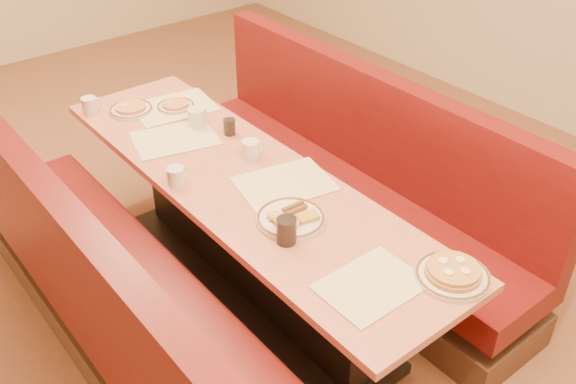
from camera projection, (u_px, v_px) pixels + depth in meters
ground at (248, 292)px, 3.51m from camera, size 8.00×8.00×0.00m
diner_table at (246, 239)px, 3.30m from camera, size 0.70×2.50×0.75m
booth_left at (116, 303)px, 2.93m from camera, size 0.55×2.50×1.05m
booth_right at (349, 191)px, 3.69m from camera, size 0.55×2.50×1.05m
placemat_near_left at (371, 285)px, 2.46m from camera, size 0.39×0.29×0.00m
placemat_near_right at (285, 184)px, 3.04m from camera, size 0.50×0.41×0.00m
placemat_far_left at (175, 138)px, 3.40m from camera, size 0.50×0.42×0.00m
placemat_far_right at (174, 107)px, 3.71m from camera, size 0.50×0.40×0.00m
pancake_plate at (453, 274)px, 2.48m from camera, size 0.29×0.29×0.07m
eggs_plate at (290, 218)px, 2.79m from camera, size 0.30×0.30×0.06m
extra_plate_mid at (175, 106)px, 3.70m from camera, size 0.22×0.22×0.04m
extra_plate_far at (131, 109)px, 3.66m from camera, size 0.25×0.25×0.05m
coffee_mug_a at (251, 149)px, 3.22m from camera, size 0.13×0.09×0.09m
coffee_mug_b at (176, 176)px, 3.02m from camera, size 0.12×0.08×0.09m
coffee_mug_c at (197, 117)px, 3.50m from camera, size 0.13×0.10×0.10m
coffee_mug_d at (90, 105)px, 3.63m from camera, size 0.12×0.09×0.09m
soda_tumbler_near at (287, 231)px, 2.65m from camera, size 0.09×0.09×0.12m
soda_tumbler_mid at (229, 127)px, 3.42m from camera, size 0.06×0.06×0.09m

